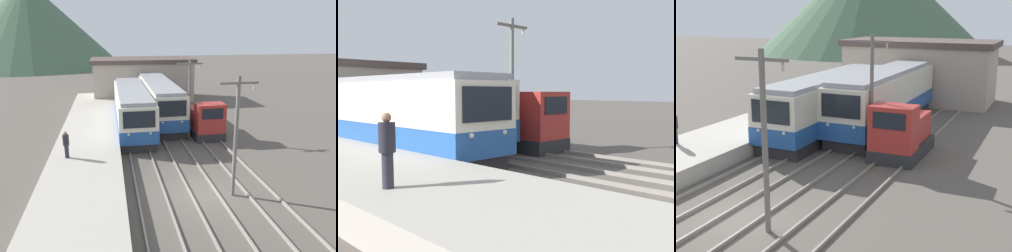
% 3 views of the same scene
% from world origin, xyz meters
% --- Properties ---
extents(ground_plane, '(200.00, 200.00, 0.00)m').
position_xyz_m(ground_plane, '(0.00, 0.00, 0.00)').
color(ground_plane, '#564F47').
extents(platform_left, '(4.50, 54.00, 0.82)m').
position_xyz_m(platform_left, '(-6.25, 0.00, 0.41)').
color(platform_left, '#ADA599').
rests_on(platform_left, ground).
extents(track_left, '(1.54, 60.00, 0.14)m').
position_xyz_m(track_left, '(-2.60, 0.00, 0.07)').
color(track_left, gray).
rests_on(track_left, ground).
extents(track_center, '(1.54, 60.00, 0.14)m').
position_xyz_m(track_center, '(0.20, 0.00, 0.07)').
color(track_center, gray).
rests_on(track_center, ground).
extents(track_right, '(1.54, 60.00, 0.14)m').
position_xyz_m(track_right, '(3.20, 0.00, 0.07)').
color(track_right, gray).
rests_on(track_right, ground).
extents(commuter_train_left, '(2.84, 13.52, 3.68)m').
position_xyz_m(commuter_train_left, '(-2.60, 13.08, 1.71)').
color(commuter_train_left, '#28282B').
rests_on(commuter_train_left, ground).
extents(commuter_train_center, '(2.84, 14.00, 3.82)m').
position_xyz_m(commuter_train_center, '(0.20, 15.74, 1.77)').
color(commuter_train_center, '#28282B').
rests_on(commuter_train_center, ground).
extents(shunting_locomotive, '(2.40, 4.62, 3.00)m').
position_xyz_m(shunting_locomotive, '(3.20, 9.98, 1.21)').
color(shunting_locomotive, '#28282B').
rests_on(shunting_locomotive, ground).
extents(catenary_mast_near, '(2.00, 0.20, 6.41)m').
position_xyz_m(catenary_mast_near, '(1.71, -0.44, 3.52)').
color(catenary_mast_near, slate).
rests_on(catenary_mast_near, ground).
extents(catenary_mast_mid, '(2.00, 0.20, 6.41)m').
position_xyz_m(catenary_mast_mid, '(1.71, 9.42, 3.52)').
color(catenary_mast_mid, slate).
rests_on(catenary_mast_mid, ground).
extents(person_on_platform, '(0.38, 0.38, 1.73)m').
position_xyz_m(person_on_platform, '(-7.34, 4.59, 1.76)').
color(person_on_platform, '#282833').
rests_on(person_on_platform, platform_left).
extents(station_building, '(12.60, 6.30, 5.20)m').
position_xyz_m(station_building, '(-0.31, 26.00, 2.62)').
color(station_building, '#AD9E8E').
rests_on(station_building, ground).
extents(mountain_backdrop, '(43.94, 43.94, 20.40)m').
position_xyz_m(mountain_backdrop, '(-23.01, 72.91, 10.20)').
color(mountain_backdrop, '#47664C').
rests_on(mountain_backdrop, ground).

